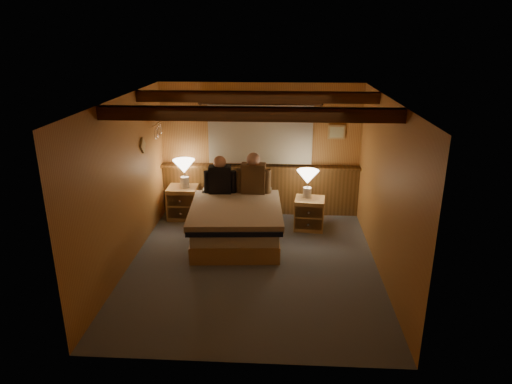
# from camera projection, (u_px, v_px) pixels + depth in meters

# --- Properties ---
(floor) EXTENTS (4.20, 4.20, 0.00)m
(floor) POSITION_uv_depth(u_px,v_px,m) (253.00, 265.00, 6.67)
(floor) COLOR slate
(floor) RESTS_ON ground
(ceiling) EXTENTS (4.20, 4.20, 0.00)m
(ceiling) POSITION_uv_depth(u_px,v_px,m) (253.00, 99.00, 5.88)
(ceiling) COLOR #E09E54
(ceiling) RESTS_ON wall_back
(wall_back) EXTENTS (3.60, 0.00, 3.60)m
(wall_back) POSITION_uv_depth(u_px,v_px,m) (260.00, 150.00, 8.25)
(wall_back) COLOR #C08E45
(wall_back) RESTS_ON floor
(wall_left) EXTENTS (0.00, 4.20, 4.20)m
(wall_left) POSITION_uv_depth(u_px,v_px,m) (125.00, 185.00, 6.37)
(wall_left) COLOR #C08E45
(wall_left) RESTS_ON floor
(wall_right) EXTENTS (0.00, 4.20, 4.20)m
(wall_right) POSITION_uv_depth(u_px,v_px,m) (385.00, 190.00, 6.18)
(wall_right) COLOR #C08E45
(wall_right) RESTS_ON floor
(wall_front) EXTENTS (3.60, 0.00, 3.60)m
(wall_front) POSITION_uv_depth(u_px,v_px,m) (238.00, 259.00, 4.30)
(wall_front) COLOR #C08E45
(wall_front) RESTS_ON floor
(wainscot) EXTENTS (3.60, 0.23, 0.94)m
(wainscot) POSITION_uv_depth(u_px,v_px,m) (260.00, 188.00, 8.43)
(wainscot) COLOR brown
(wainscot) RESTS_ON wall_back
(curtain_window) EXTENTS (2.18, 0.09, 1.11)m
(curtain_window) POSITION_uv_depth(u_px,v_px,m) (260.00, 133.00, 8.08)
(curtain_window) COLOR #4F2913
(curtain_window) RESTS_ON wall_back
(ceiling_beams) EXTENTS (3.60, 1.65, 0.16)m
(ceiling_beams) POSITION_uv_depth(u_px,v_px,m) (253.00, 104.00, 6.05)
(ceiling_beams) COLOR #4F2913
(ceiling_beams) RESTS_ON ceiling
(coat_rail) EXTENTS (0.05, 0.55, 0.24)m
(coat_rail) POSITION_uv_depth(u_px,v_px,m) (157.00, 129.00, 7.70)
(coat_rail) COLOR white
(coat_rail) RESTS_ON wall_left
(framed_print) EXTENTS (0.30, 0.04, 0.25)m
(framed_print) POSITION_uv_depth(u_px,v_px,m) (337.00, 132.00, 8.04)
(framed_print) COLOR tan
(framed_print) RESTS_ON wall_back
(bed) EXTENTS (1.54, 1.91, 0.62)m
(bed) POSITION_uv_depth(u_px,v_px,m) (236.00, 222.00, 7.37)
(bed) COLOR #AB8249
(bed) RESTS_ON floor
(nightstand_left) EXTENTS (0.54, 0.49, 0.58)m
(nightstand_left) POSITION_uv_depth(u_px,v_px,m) (183.00, 202.00, 8.29)
(nightstand_left) COLOR #AB8249
(nightstand_left) RESTS_ON floor
(nightstand_right) EXTENTS (0.54, 0.49, 0.54)m
(nightstand_right) POSITION_uv_depth(u_px,v_px,m) (309.00, 214.00, 7.83)
(nightstand_right) COLOR #AB8249
(nightstand_right) RESTS_ON floor
(lamp_left) EXTENTS (0.39, 0.39, 0.51)m
(lamp_left) POSITION_uv_depth(u_px,v_px,m) (184.00, 168.00, 8.07)
(lamp_left) COLOR white
(lamp_left) RESTS_ON nightstand_left
(lamp_right) EXTENTS (0.37, 0.37, 0.49)m
(lamp_right) POSITION_uv_depth(u_px,v_px,m) (308.00, 179.00, 7.68)
(lamp_right) COLOR white
(lamp_right) RESTS_ON nightstand_right
(person_left) EXTENTS (0.55, 0.24, 0.67)m
(person_left) POSITION_uv_depth(u_px,v_px,m) (220.00, 178.00, 7.73)
(person_left) COLOR black
(person_left) RESTS_ON bed
(person_right) EXTENTS (0.60, 0.25, 0.72)m
(person_right) POSITION_uv_depth(u_px,v_px,m) (253.00, 176.00, 7.72)
(person_right) COLOR #4F371F
(person_right) RESTS_ON bed
(duffel_bag) EXTENTS (0.55, 0.37, 0.37)m
(duffel_bag) POSITION_uv_depth(u_px,v_px,m) (211.00, 213.00, 8.15)
(duffel_bag) COLOR black
(duffel_bag) RESTS_ON floor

